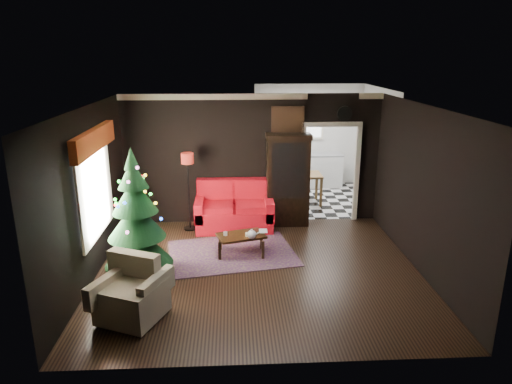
{
  "coord_description": "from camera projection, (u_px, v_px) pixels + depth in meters",
  "views": [
    {
      "loc": [
        -0.43,
        -7.25,
        3.61
      ],
      "look_at": [
        0.0,
        0.9,
        1.15
      ],
      "focal_mm": 32.51,
      "sensor_mm": 36.0,
      "label": 1
    }
  ],
  "objects": [
    {
      "name": "cup_b",
      "position": [
        247.0,
        234.0,
        8.46
      ],
      "size": [
        0.07,
        0.07,
        0.06
      ],
      "primitive_type": "cylinder",
      "rotation": [
        0.0,
        0.0,
        -0.01
      ],
      "color": "white",
      "rests_on": "coffee_table"
    },
    {
      "name": "kitchen_window",
      "position": [
        309.0,
        125.0,
        12.8
      ],
      "size": [
        0.7,
        0.06,
        0.7
      ],
      "primitive_type": "cube",
      "color": "white",
      "rests_on": "ground"
    },
    {
      "name": "ceiling",
      "position": [
        259.0,
        107.0,
        7.18
      ],
      "size": [
        5.5,
        5.5,
        0.0
      ],
      "primitive_type": "plane",
      "rotation": [
        3.14,
        0.0,
        0.0
      ],
      "color": "white",
      "rests_on": "ground"
    },
    {
      "name": "cup_a",
      "position": [
        225.0,
        234.0,
        8.49
      ],
      "size": [
        0.1,
        0.1,
        0.07
      ],
      "primitive_type": "cylinder",
      "rotation": [
        0.0,
        0.0,
        -0.43
      ],
      "color": "white",
      "rests_on": "coffee_table"
    },
    {
      "name": "wall_back",
      "position": [
        252.0,
        159.0,
        9.98
      ],
      "size": [
        5.5,
        0.0,
        5.5
      ],
      "primitive_type": "plane",
      "rotation": [
        1.57,
        0.0,
        0.0
      ],
      "color": "black",
      "rests_on": "ground"
    },
    {
      "name": "painting",
      "position": [
        288.0,
        120.0,
        9.73
      ],
      "size": [
        0.62,
        0.05,
        0.52
      ],
      "primitive_type": "cube",
      "color": "#BE7F4C",
      "rests_on": "wall_back"
    },
    {
      "name": "book",
      "position": [
        259.0,
        226.0,
        8.65
      ],
      "size": [
        0.16,
        0.02,
        0.21
      ],
      "primitive_type": "imported",
      "rotation": [
        0.0,
        0.0,
        -0.01
      ],
      "color": "gray",
      "rests_on": "coffee_table"
    },
    {
      "name": "wall_front",
      "position": [
        272.0,
        258.0,
        5.2
      ],
      "size": [
        5.5,
        0.0,
        5.5
      ],
      "primitive_type": "plane",
      "rotation": [
        -1.57,
        0.0,
        0.0
      ],
      "color": "black",
      "rests_on": "ground"
    },
    {
      "name": "floor",
      "position": [
        259.0,
        271.0,
        7.99
      ],
      "size": [
        5.5,
        5.5,
        0.0
      ],
      "primitive_type": "plane",
      "color": "black",
      "rests_on": "ground"
    },
    {
      "name": "kitchen_table",
      "position": [
        306.0,
        188.0,
        11.49
      ],
      "size": [
        0.7,
        0.7,
        0.75
      ],
      "primitive_type": null,
      "color": "brown",
      "rests_on": "ground"
    },
    {
      "name": "coffee_table",
      "position": [
        241.0,
        244.0,
        8.59
      ],
      "size": [
        0.96,
        0.74,
        0.38
      ],
      "primitive_type": null,
      "rotation": [
        0.0,
        0.0,
        0.29
      ],
      "color": "black",
      "rests_on": "rug"
    },
    {
      "name": "wall_clock",
      "position": [
        345.0,
        113.0,
        9.75
      ],
      "size": [
        0.32,
        0.32,
        0.06
      ],
      "primitive_type": "cylinder",
      "color": "white",
      "rests_on": "wall_back"
    },
    {
      "name": "doorway",
      "position": [
        329.0,
        174.0,
        10.17
      ],
      "size": [
        1.1,
        0.1,
        2.1
      ],
      "primitive_type": null,
      "color": "#EDE3C8",
      "rests_on": "ground"
    },
    {
      "name": "floor_lamp",
      "position": [
        189.0,
        192.0,
        9.63
      ],
      "size": [
        0.29,
        0.29,
        1.65
      ],
      "primitive_type": null,
      "rotation": [
        0.0,
        0.0,
        -0.04
      ],
      "color": "black",
      "rests_on": "ground"
    },
    {
      "name": "valance",
      "position": [
        94.0,
        140.0,
        7.4
      ],
      "size": [
        0.12,
        2.1,
        0.35
      ],
      "primitive_type": "cube",
      "color": "#983716",
      "rests_on": "wall_left"
    },
    {
      "name": "rug",
      "position": [
        232.0,
        253.0,
        8.69
      ],
      "size": [
        2.55,
        2.04,
        0.01
      ],
      "primitive_type": "cube",
      "rotation": [
        0.0,
        0.0,
        0.17
      ],
      "color": "#44373E",
      "rests_on": "ground"
    },
    {
      "name": "wall_right",
      "position": [
        423.0,
        191.0,
        7.73
      ],
      "size": [
        0.0,
        5.5,
        5.5
      ],
      "primitive_type": "plane",
      "rotation": [
        1.57,
        0.0,
        -1.57
      ],
      "color": "black",
      "rests_on": "ground"
    },
    {
      "name": "wall_left",
      "position": [
        89.0,
        196.0,
        7.45
      ],
      "size": [
        0.0,
        5.5,
        5.5
      ],
      "primitive_type": "plane",
      "rotation": [
        1.57,
        0.0,
        1.57
      ],
      "color": "black",
      "rests_on": "ground"
    },
    {
      "name": "kitchen_floor",
      "position": [
        316.0,
        199.0,
        11.9
      ],
      "size": [
        3.0,
        3.0,
        0.0
      ],
      "primitive_type": "plane",
      "color": "white",
      "rests_on": "ground"
    },
    {
      "name": "loveseat",
      "position": [
        234.0,
        206.0,
        9.79
      ],
      "size": [
        1.7,
        0.9,
        1.0
      ],
      "primitive_type": null,
      "color": "maroon",
      "rests_on": "ground"
    },
    {
      "name": "christmas_tree",
      "position": [
        136.0,
        217.0,
        7.54
      ],
      "size": [
        1.49,
        1.49,
        2.15
      ],
      "primitive_type": null,
      "rotation": [
        0.0,
        0.0,
        -0.42
      ],
      "color": "black",
      "rests_on": "ground"
    },
    {
      "name": "left_window",
      "position": [
        94.0,
        189.0,
        7.63
      ],
      "size": [
        0.05,
        1.6,
        1.4
      ],
      "primitive_type": "cube",
      "color": "white",
      "rests_on": "wall_left"
    },
    {
      "name": "armchair",
      "position": [
        131.0,
        290.0,
        6.42
      ],
      "size": [
        1.09,
        1.09,
        0.85
      ],
      "primitive_type": null,
      "rotation": [
        0.0,
        0.0,
        -0.41
      ],
      "color": "tan",
      "rests_on": "ground"
    },
    {
      "name": "teapot",
      "position": [
        252.0,
        234.0,
        8.32
      ],
      "size": [
        0.23,
        0.23,
        0.17
      ],
      "primitive_type": null,
      "rotation": [
        0.0,
        0.0,
        0.32
      ],
      "color": "white",
      "rests_on": "coffee_table"
    },
    {
      "name": "curio_cabinet",
      "position": [
        288.0,
        182.0,
        9.93
      ],
      "size": [
        0.9,
        0.45,
        1.9
      ],
      "primitive_type": null,
      "color": "black",
      "rests_on": "ground"
    },
    {
      "name": "kitchen_counter",
      "position": [
        309.0,
        171.0,
        12.92
      ],
      "size": [
        1.8,
        0.6,
        0.9
      ],
      "primitive_type": "cube",
      "color": "white",
      "rests_on": "ground"
    }
  ]
}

